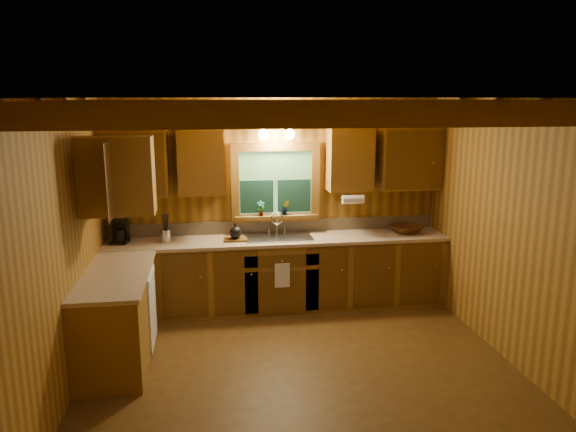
# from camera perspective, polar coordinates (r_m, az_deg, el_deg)

# --- Properties ---
(room) EXTENTS (4.20, 4.20, 4.20)m
(room) POSITION_cam_1_polar(r_m,az_deg,el_deg) (5.10, 1.33, -2.46)
(room) COLOR #553814
(room) RESTS_ON ground
(ceiling_beams) EXTENTS (4.20, 2.54, 0.18)m
(ceiling_beams) POSITION_cam_1_polar(r_m,az_deg,el_deg) (4.93, 1.40, 11.04)
(ceiling_beams) COLOR brown
(ceiling_beams) RESTS_ON room
(base_cabinets) EXTENTS (4.20, 2.22, 0.86)m
(base_cabinets) POSITION_cam_1_polar(r_m,az_deg,el_deg) (6.52, -4.97, -7.15)
(base_cabinets) COLOR brown
(base_cabinets) RESTS_ON ground
(countertop) EXTENTS (4.20, 2.24, 0.04)m
(countertop) POSITION_cam_1_polar(r_m,az_deg,el_deg) (6.39, -4.92, -3.32)
(countertop) COLOR tan
(countertop) RESTS_ON base_cabinets
(backsplash) EXTENTS (4.20, 0.02, 0.16)m
(backsplash) POSITION_cam_1_polar(r_m,az_deg,el_deg) (6.98, -1.32, -1.07)
(backsplash) COLOR tan
(backsplash) RESTS_ON room
(dishwasher_panel) EXTENTS (0.02, 0.60, 0.80)m
(dishwasher_panel) POSITION_cam_1_polar(r_m,az_deg,el_deg) (5.98, -14.09, -9.35)
(dishwasher_panel) COLOR white
(dishwasher_panel) RESTS_ON base_cabinets
(upper_cabinets) EXTENTS (4.19, 1.77, 0.78)m
(upper_cabinets) POSITION_cam_1_polar(r_m,az_deg,el_deg) (6.33, -5.93, 5.38)
(upper_cabinets) COLOR brown
(upper_cabinets) RESTS_ON room
(window) EXTENTS (1.12, 0.08, 1.00)m
(window) POSITION_cam_1_polar(r_m,az_deg,el_deg) (6.86, -1.32, 3.36)
(window) COLOR brown
(window) RESTS_ON room
(window_sill) EXTENTS (1.06, 0.14, 0.04)m
(window_sill) POSITION_cam_1_polar(r_m,az_deg,el_deg) (6.89, -1.26, -0.06)
(window_sill) COLOR brown
(window_sill) RESTS_ON room
(wall_sconce) EXTENTS (0.45, 0.21, 0.17)m
(wall_sconce) POSITION_cam_1_polar(r_m,az_deg,el_deg) (6.67, -1.22, 8.60)
(wall_sconce) COLOR black
(wall_sconce) RESTS_ON room
(paper_towel_roll) EXTENTS (0.27, 0.11, 0.11)m
(paper_towel_roll) POSITION_cam_1_polar(r_m,az_deg,el_deg) (6.74, 6.84, 1.74)
(paper_towel_roll) COLOR white
(paper_towel_roll) RESTS_ON upper_cabinets
(dish_towel) EXTENTS (0.18, 0.01, 0.30)m
(dish_towel) POSITION_cam_1_polar(r_m,az_deg,el_deg) (6.52, -0.61, -6.27)
(dish_towel) COLOR white
(dish_towel) RESTS_ON base_cabinets
(sink) EXTENTS (0.82, 0.48, 0.43)m
(sink) POSITION_cam_1_polar(r_m,az_deg,el_deg) (6.74, -1.01, -2.65)
(sink) COLOR silver
(sink) RESTS_ON countertop
(coffee_maker) EXTENTS (0.19, 0.24, 0.33)m
(coffee_maker) POSITION_cam_1_polar(r_m,az_deg,el_deg) (6.78, -17.27, -1.33)
(coffee_maker) COLOR black
(coffee_maker) RESTS_ON countertop
(utensil_crock) EXTENTS (0.12, 0.12, 0.34)m
(utensil_crock) POSITION_cam_1_polar(r_m,az_deg,el_deg) (6.69, -12.75, -1.95)
(utensil_crock) COLOR silver
(utensil_crock) RESTS_ON countertop
(cutting_board) EXTENTS (0.28, 0.20, 0.02)m
(cutting_board) POSITION_cam_1_polar(r_m,az_deg,el_deg) (6.63, -5.53, -2.47)
(cutting_board) COLOR #5A3A13
(cutting_board) RESTS_ON countertop
(teakettle) EXTENTS (0.15, 0.15, 0.19)m
(teakettle) POSITION_cam_1_polar(r_m,az_deg,el_deg) (6.61, -5.55, -1.74)
(teakettle) COLOR black
(teakettle) RESTS_ON cutting_board
(wicker_basket) EXTENTS (0.49, 0.49, 0.09)m
(wicker_basket) POSITION_cam_1_polar(r_m,az_deg,el_deg) (7.12, 12.32, -1.36)
(wicker_basket) COLOR #48230C
(wicker_basket) RESTS_ON countertop
(potted_plant_left) EXTENTS (0.12, 0.09, 0.20)m
(potted_plant_left) POSITION_cam_1_polar(r_m,az_deg,el_deg) (6.82, -2.87, 0.81)
(potted_plant_left) COLOR #5A3A13
(potted_plant_left) RESTS_ON window_sill
(potted_plant_right) EXTENTS (0.11, 0.09, 0.19)m
(potted_plant_right) POSITION_cam_1_polar(r_m,az_deg,el_deg) (6.87, -0.32, 0.88)
(potted_plant_right) COLOR #5A3A13
(potted_plant_right) RESTS_ON window_sill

